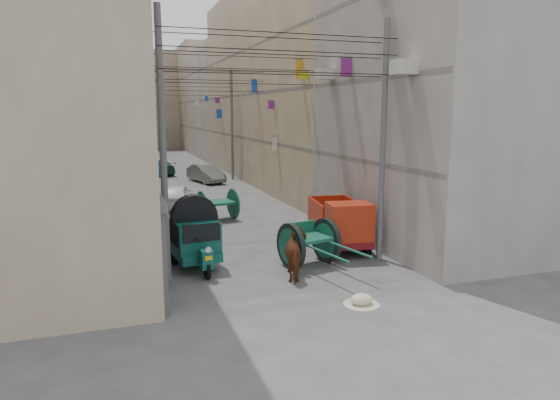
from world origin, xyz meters
name	(u,v)px	position (x,y,z in m)	size (l,w,h in m)	color
ground	(371,352)	(0.00, 0.00, 0.00)	(140.00, 140.00, 0.00)	#464649
building_row_left	(68,93)	(-8.00, 34.13, 6.46)	(8.00, 62.00, 14.00)	tan
building_row_right	(264,95)	(8.00, 34.13, 6.46)	(8.00, 62.00, 14.00)	#9E9993
end_cap_building	(146,101)	(0.00, 66.00, 6.50)	(22.00, 10.00, 13.00)	#B9A991
shutters_left	(145,207)	(-3.92, 10.38, 1.49)	(0.18, 14.40, 2.88)	#4E4E53
signboards	(198,139)	(-0.01, 21.66, 3.43)	(8.22, 40.52, 5.67)	#7E227C
ac_units	(364,43)	(3.65, 7.67, 7.43)	(0.70, 6.55, 3.35)	#BBB7A8
utility_poles	(213,132)	(0.00, 17.00, 4.00)	(7.40, 22.20, 8.00)	#565658
overhead_cables	(222,74)	(0.00, 14.40, 6.77)	(7.40, 22.52, 1.12)	black
auto_rickshaw	(195,235)	(-2.59, 7.11, 1.08)	(1.67, 2.67, 1.84)	black
tonga_cart	(309,242)	(1.00, 6.07, 0.79)	(1.97, 3.56, 1.52)	black
mini_truck	(342,227)	(2.79, 7.29, 0.93)	(2.01, 3.62, 1.93)	black
second_cart	(218,204)	(-0.43, 13.95, 0.77)	(1.86, 1.71, 1.45)	#12513C
feed_sack	(361,299)	(1.05, 2.45, 0.15)	(0.60, 0.48, 0.30)	beige
horse	(298,254)	(0.24, 5.09, 0.74)	(0.79, 1.74, 1.47)	maroon
distant_car_white	(176,196)	(-1.90, 17.81, 0.63)	(1.50, 3.73, 1.27)	white
distant_car_grey	(206,173)	(1.33, 26.79, 0.65)	(1.38, 3.95, 1.30)	slate
distant_car_green	(159,168)	(-1.45, 32.43, 0.58)	(1.63, 4.02, 1.17)	#1D5439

